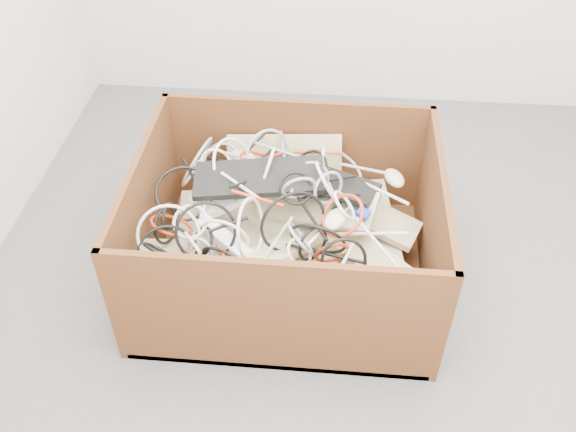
# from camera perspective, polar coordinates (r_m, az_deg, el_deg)

# --- Properties ---
(ground) EXTENTS (3.00, 3.00, 0.00)m
(ground) POSITION_cam_1_polar(r_m,az_deg,el_deg) (2.55, 5.50, -6.90)
(ground) COLOR #4E4F51
(ground) RESTS_ON ground
(cardboard_box) EXTENTS (1.13, 0.94, 0.55)m
(cardboard_box) POSITION_cam_1_polar(r_m,az_deg,el_deg) (2.50, -0.39, -2.97)
(cardboard_box) COLOR #422210
(cardboard_box) RESTS_ON ground
(keyboard_pile) EXTENTS (1.11, 0.85, 0.38)m
(keyboard_pile) POSITION_cam_1_polar(r_m,az_deg,el_deg) (2.43, 0.94, -0.02)
(keyboard_pile) COLOR beige
(keyboard_pile) RESTS_ON cardboard_box
(mice_scatter) EXTENTS (0.87, 0.65, 0.19)m
(mice_scatter) POSITION_cam_1_polar(r_m,az_deg,el_deg) (2.33, 0.25, 0.21)
(mice_scatter) COLOR beige
(mice_scatter) RESTS_ON keyboard_pile
(power_strip_left) EXTENTS (0.26, 0.16, 0.11)m
(power_strip_left) POSITION_cam_1_polar(r_m,az_deg,el_deg) (2.40, -4.94, 1.40)
(power_strip_left) COLOR white
(power_strip_left) RESTS_ON keyboard_pile
(power_strip_right) EXTENTS (0.28, 0.22, 0.10)m
(power_strip_right) POSITION_cam_1_polar(r_m,az_deg,el_deg) (2.26, -5.30, -2.60)
(power_strip_right) COLOR white
(power_strip_right) RESTS_ON keyboard_pile
(vga_plug) EXTENTS (0.06, 0.06, 0.03)m
(vga_plug) POSITION_cam_1_polar(r_m,az_deg,el_deg) (2.32, 6.84, 0.24)
(vga_plug) COLOR #0C2EBA
(vga_plug) RESTS_ON keyboard_pile
(cable_tangle) EXTENTS (1.00, 0.78, 0.38)m
(cable_tangle) POSITION_cam_1_polar(r_m,az_deg,el_deg) (2.33, -3.13, 1.23)
(cable_tangle) COLOR black
(cable_tangle) RESTS_ON keyboard_pile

